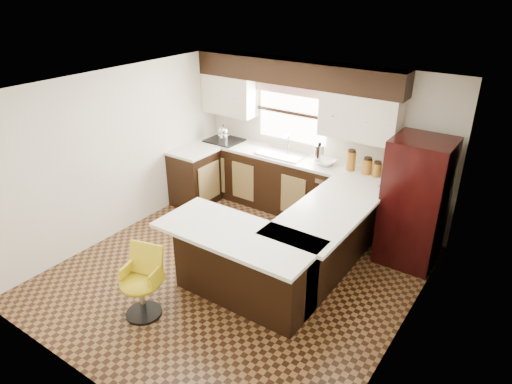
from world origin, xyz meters
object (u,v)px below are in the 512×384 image
Objects in this scene: peninsula_long at (323,243)px; bar_chair at (140,284)px; refrigerator at (415,202)px; peninsula_return at (244,266)px.

peninsula_long is 2.33× the size of bar_chair.
refrigerator is at bearing 49.75° from peninsula_long.
peninsula_return is (-0.53, -0.97, 0.00)m from peninsula_long.
peninsula_return is 2.39m from refrigerator.
peninsula_long is 2.28m from bar_chair.
peninsula_long is 1.18× the size of peninsula_return.
peninsula_long is at bearing 40.78° from bar_chair.
peninsula_long is at bearing 61.70° from peninsula_return.
peninsula_long reaches higher than bar_chair.
bar_chair is (-2.11, -2.83, -0.44)m from refrigerator.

